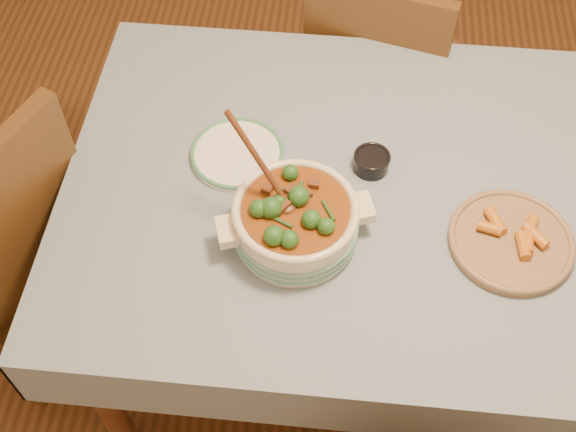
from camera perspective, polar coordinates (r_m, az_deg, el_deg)
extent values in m
plane|color=#3F2712|center=(2.40, 7.10, -9.07)|extent=(4.50, 4.50, 0.00)
cube|color=brown|center=(1.79, 9.43, 1.42)|extent=(1.60, 1.00, 0.05)
cube|color=gray|center=(1.77, 9.55, 1.97)|extent=(1.68, 1.08, 0.01)
cylinder|color=brown|center=(1.98, -14.34, -13.57)|extent=(0.07, 0.07, 0.70)
cylinder|color=brown|center=(2.40, -9.42, 5.53)|extent=(0.07, 0.07, 0.70)
cylinder|color=beige|center=(1.62, 0.60, -0.60)|extent=(0.34, 0.34, 0.11)
torus|color=beige|center=(1.57, 0.61, 0.53)|extent=(0.28, 0.28, 0.02)
cube|color=beige|center=(1.63, 5.90, 0.68)|extent=(0.06, 0.08, 0.03)
cube|color=beige|center=(1.59, -4.84, -1.23)|extent=(0.06, 0.08, 0.03)
cylinder|color=brown|center=(1.58, 0.61, 0.38)|extent=(0.24, 0.24, 0.02)
cylinder|color=white|center=(1.81, -4.03, 4.89)|extent=(0.28, 0.28, 0.02)
torus|color=#3E895E|center=(1.80, -4.05, 5.03)|extent=(0.23, 0.23, 0.01)
cylinder|color=black|center=(1.78, 6.61, 4.24)|extent=(0.11, 0.11, 0.04)
torus|color=black|center=(1.76, 6.68, 4.70)|extent=(0.09, 0.09, 0.01)
cylinder|color=black|center=(1.77, 6.65, 4.52)|extent=(0.07, 0.07, 0.01)
cylinder|color=#9A7555|center=(1.72, 17.16, -1.98)|extent=(0.33, 0.33, 0.02)
torus|color=#9A7555|center=(1.71, 17.24, -1.79)|extent=(0.28, 0.28, 0.02)
cube|color=#513618|center=(2.48, 7.52, 11.37)|extent=(0.52, 0.52, 0.04)
cube|color=#513618|center=(2.19, 6.79, 12.55)|extent=(0.42, 0.14, 0.46)
cylinder|color=#513618|center=(2.76, 11.73, 9.30)|extent=(0.04, 0.04, 0.46)
cylinder|color=#513618|center=(2.80, 4.36, 11.27)|extent=(0.04, 0.04, 0.46)
cylinder|color=#513618|center=(2.50, 9.87, 3.78)|extent=(0.04, 0.04, 0.46)
cylinder|color=#513618|center=(2.55, 1.89, 6.00)|extent=(0.04, 0.04, 0.46)
cube|color=#513618|center=(1.85, -20.70, -0.37)|extent=(0.21, 0.43, 0.48)
cylinder|color=#513618|center=(2.50, -21.51, -0.14)|extent=(0.04, 0.04, 0.48)
cylinder|color=#513618|center=(2.30, -14.50, -3.73)|extent=(0.04, 0.04, 0.48)
cylinder|color=#513618|center=(2.20, -20.37, -11.19)|extent=(0.04, 0.04, 0.48)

